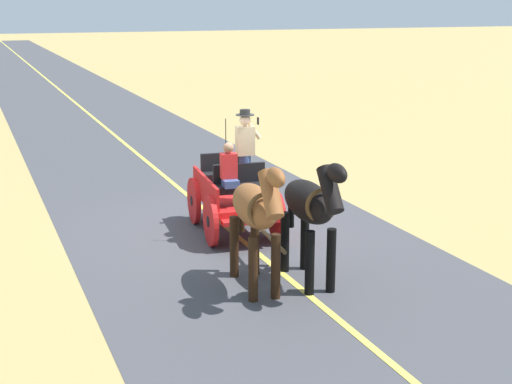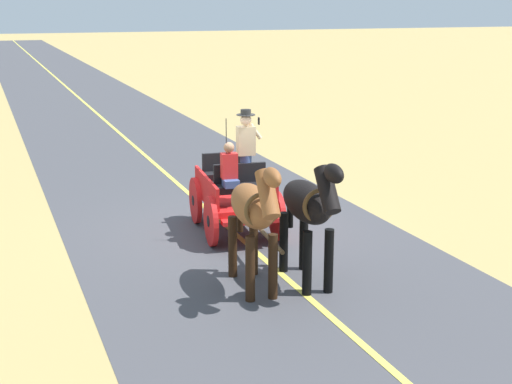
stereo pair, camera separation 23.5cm
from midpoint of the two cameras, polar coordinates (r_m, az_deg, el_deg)
name	(u,v)px [view 2 (the right image)]	position (r m, az deg, el deg)	size (l,w,h in m)	color
ground_plane	(230,230)	(14.87, -1.58, -2.95)	(200.00, 200.00, 0.00)	tan
road_surface	(230,229)	(14.87, -1.58, -2.94)	(6.54, 160.00, 0.01)	#424247
road_centre_stripe	(230,229)	(14.87, -1.58, -2.92)	(0.12, 160.00, 0.00)	#DBCC4C
horse_drawn_carriage	(236,193)	(14.50, -1.12, -0.05)	(1.63, 4.52, 2.50)	red
horse_near_side	(309,206)	(11.70, 4.71, -1.11)	(0.65, 2.13, 2.21)	black
horse_off_side	(254,210)	(11.43, 0.42, -1.44)	(0.69, 2.14, 2.21)	brown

